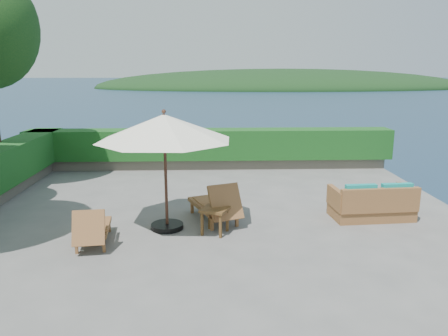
{
  "coord_description": "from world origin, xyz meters",
  "views": [
    {
      "loc": [
        -0.07,
        -9.16,
        3.38
      ],
      "look_at": [
        0.3,
        0.8,
        1.1
      ],
      "focal_mm": 35.0,
      "sensor_mm": 36.0,
      "label": 1
    }
  ],
  "objects_px": {
    "lounge_left": "(92,228)",
    "lounge_right": "(216,204)",
    "wicker_loveseat": "(372,204)",
    "patio_umbrella": "(164,129)",
    "side_table": "(215,213)"
  },
  "relations": [
    {
      "from": "lounge_left",
      "to": "lounge_right",
      "type": "bearing_deg",
      "value": 19.86
    },
    {
      "from": "lounge_left",
      "to": "lounge_right",
      "type": "relative_size",
      "value": 0.82
    },
    {
      "from": "lounge_left",
      "to": "wicker_loveseat",
      "type": "distance_m",
      "value": 6.16
    },
    {
      "from": "lounge_right",
      "to": "wicker_loveseat",
      "type": "relative_size",
      "value": 0.96
    },
    {
      "from": "lounge_right",
      "to": "wicker_loveseat",
      "type": "distance_m",
      "value": 3.58
    },
    {
      "from": "patio_umbrella",
      "to": "wicker_loveseat",
      "type": "height_order",
      "value": "patio_umbrella"
    },
    {
      "from": "lounge_left",
      "to": "wicker_loveseat",
      "type": "relative_size",
      "value": 0.79
    },
    {
      "from": "lounge_right",
      "to": "patio_umbrella",
      "type": "bearing_deg",
      "value": 179.16
    },
    {
      "from": "side_table",
      "to": "wicker_loveseat",
      "type": "xyz_separation_m",
      "value": [
        3.62,
        0.78,
        -0.11
      ]
    },
    {
      "from": "patio_umbrella",
      "to": "wicker_loveseat",
      "type": "bearing_deg",
      "value": 5.75
    },
    {
      "from": "side_table",
      "to": "wicker_loveseat",
      "type": "relative_size",
      "value": 0.36
    },
    {
      "from": "lounge_left",
      "to": "side_table",
      "type": "distance_m",
      "value": 2.46
    },
    {
      "from": "side_table",
      "to": "lounge_right",
      "type": "bearing_deg",
      "value": 86.92
    },
    {
      "from": "patio_umbrella",
      "to": "side_table",
      "type": "xyz_separation_m",
      "value": [
        1.02,
        -0.31,
        -1.72
      ]
    },
    {
      "from": "lounge_left",
      "to": "lounge_right",
      "type": "height_order",
      "value": "lounge_right"
    }
  ]
}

